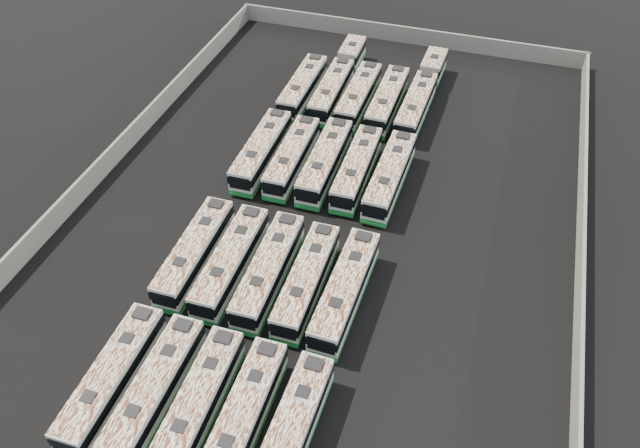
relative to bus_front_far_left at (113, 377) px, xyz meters
The scene contains 22 objects.
ground 22.53m from the bus_front_far_left, 68.49° to the left, with size 140.00×140.00×0.00m, color black.
perimeter_wall 22.48m from the bus_front_far_left, 68.49° to the left, with size 45.20×73.20×2.20m.
bus_front_far_left is the anchor object (origin of this frame).
bus_front_left 3.24m from the bus_front_far_left, ahead, with size 2.43×11.14×3.13m.
bus_front_center 6.49m from the bus_front_far_left, ahead, with size 2.60×11.08×3.11m.
bus_front_right 9.72m from the bus_front_far_left, ahead, with size 2.50×11.11×3.12m.
bus_front_far_right 13.06m from the bus_front_far_left, ahead, with size 2.52×11.15×3.13m.
bus_midfront_far_left 12.57m from the bus_front_far_left, 89.85° to the left, with size 2.60×11.27×3.16m.
bus_midfront_left 12.92m from the bus_front_far_left, 75.19° to the left, with size 2.53×11.31×3.18m.
bus_midfront_center 14.17m from the bus_front_far_left, 62.31° to the left, with size 2.64×11.40×3.20m.
bus_midfront_right 15.88m from the bus_front_far_left, 51.86° to the left, with size 2.48×11.06×3.11m.
bus_midfront_far_right 17.98m from the bus_front_far_left, 43.58° to the left, with size 2.68×11.54×3.24m.
bus_midback_far_left 27.29m from the bus_front_far_left, 89.88° to the left, with size 2.61×11.45×3.21m.
bus_midback_left 27.52m from the bus_front_far_left, 83.20° to the left, with size 2.57×11.09×3.11m.
bus_midback_center 28.29m from the bus_front_far_left, 76.58° to the left, with size 2.60×11.56×3.25m.
bus_midback_right 29.20m from the bus_front_far_left, 70.43° to the left, with size 2.50×11.17×3.14m.
bus_midback_far_right 30.25m from the bus_front_far_left, 64.42° to the left, with size 2.68×11.54×3.24m.
bus_back_far_left 39.94m from the bus_front_far_left, 90.00° to the left, with size 2.44×11.15×3.14m.
bus_back_left 43.23m from the bus_front_far_left, 85.66° to the left, with size 2.66×17.20×3.11m.
bus_back_center 40.60m from the bus_front_far_left, 80.79° to the left, with size 2.45×11.24×3.16m.
bus_back_right 41.29m from the bus_front_far_left, 76.34° to the left, with size 2.45×11.29×3.18m.
bus_back_far_right 44.92m from the bus_front_far_left, 73.12° to the left, with size 2.80×17.34×3.13m.
Camera 1 is at (12.70, -39.33, 38.57)m, focal length 35.00 mm.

